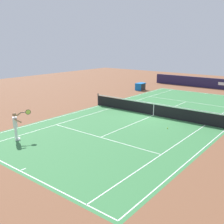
{
  "coord_description": "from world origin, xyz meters",
  "views": [
    {
      "loc": [
        17.7,
        9.85,
        5.51
      ],
      "look_at": [
        3.92,
        -1.08,
        0.9
      ],
      "focal_mm": 42.17,
      "sensor_mm": 36.0,
      "label": 1
    }
  ],
  "objects_px": {
    "tennis_player_near": "(16,125)",
    "equipment_cart_tarped": "(141,86)",
    "tennis_ball": "(167,128)",
    "tennis_net": "(154,109)"
  },
  "relations": [
    {
      "from": "tennis_ball",
      "to": "equipment_cart_tarped",
      "type": "bearing_deg",
      "value": -140.69
    },
    {
      "from": "tennis_net",
      "to": "equipment_cart_tarped",
      "type": "xyz_separation_m",
      "value": [
        -9.22,
        -7.07,
        -0.05
      ]
    },
    {
      "from": "tennis_ball",
      "to": "equipment_cart_tarped",
      "type": "xyz_separation_m",
      "value": [
        -11.57,
        -9.48,
        0.4
      ]
    },
    {
      "from": "tennis_net",
      "to": "equipment_cart_tarped",
      "type": "relative_size",
      "value": 9.36
    },
    {
      "from": "tennis_ball",
      "to": "tennis_net",
      "type": "bearing_deg",
      "value": -134.37
    },
    {
      "from": "tennis_net",
      "to": "tennis_ball",
      "type": "height_order",
      "value": "tennis_net"
    },
    {
      "from": "tennis_ball",
      "to": "equipment_cart_tarped",
      "type": "relative_size",
      "value": 0.05
    },
    {
      "from": "tennis_player_near",
      "to": "tennis_ball",
      "type": "height_order",
      "value": "tennis_player_near"
    },
    {
      "from": "tennis_net",
      "to": "equipment_cart_tarped",
      "type": "height_order",
      "value": "tennis_net"
    },
    {
      "from": "tennis_player_near",
      "to": "equipment_cart_tarped",
      "type": "bearing_deg",
      "value": -169.56
    }
  ]
}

